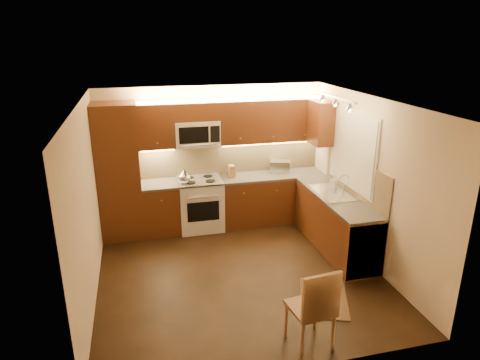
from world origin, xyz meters
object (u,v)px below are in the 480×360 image
object	(u,v)px
kettle	(184,176)
soap_bottle	(334,181)
microwave	(197,133)
knife_block	(231,171)
toaster_oven	(280,166)
sink	(333,189)
dining_chair	(311,306)
stove	(200,204)

from	to	relation	value
kettle	soap_bottle	bearing A→B (deg)	-32.89
microwave	knife_block	world-z (taller)	microwave
microwave	kettle	xyz separation A→B (m)	(-0.28, -0.27, -0.68)
toaster_oven	sink	bearing A→B (deg)	-52.70
toaster_oven	dining_chair	xyz separation A→B (m)	(-0.83, -3.49, -0.50)
microwave	sink	size ratio (longest dim) A/B	0.88
stove	sink	size ratio (longest dim) A/B	1.07
sink	soap_bottle	bearing A→B (deg)	63.98
stove	knife_block	xyz separation A→B (m)	(0.59, 0.07, 0.55)
toaster_oven	knife_block	bearing A→B (deg)	-158.18
stove	soap_bottle	size ratio (longest dim) A/B	4.22
stove	kettle	world-z (taller)	kettle
microwave	dining_chair	bearing A→B (deg)	-78.61
toaster_oven	knife_block	distance (m)	0.94
kettle	toaster_oven	size ratio (longest dim) A/B	0.69
microwave	sink	bearing A→B (deg)	-32.21
kettle	toaster_oven	world-z (taller)	kettle
sink	knife_block	world-z (taller)	knife_block
knife_block	soap_bottle	world-z (taller)	soap_bottle
sink	toaster_oven	xyz separation A→B (m)	(-0.47, 1.28, 0.03)
microwave	toaster_oven	size ratio (longest dim) A/B	2.11
knife_block	dining_chair	xyz separation A→B (m)	(0.11, -3.41, -0.50)
sink	toaster_oven	size ratio (longest dim) A/B	2.39
kettle	dining_chair	distance (m)	3.39
kettle	soap_bottle	world-z (taller)	kettle
kettle	dining_chair	size ratio (longest dim) A/B	0.25
toaster_oven	microwave	bearing A→B (deg)	-162.37
stove	microwave	distance (m)	1.27
kettle	knife_block	bearing A→B (deg)	-1.84
stove	knife_block	world-z (taller)	knife_block
toaster_oven	dining_chair	bearing A→B (deg)	-86.34
knife_block	sink	bearing A→B (deg)	-44.11
microwave	sink	distance (m)	2.48
stove	knife_block	size ratio (longest dim) A/B	4.25
sink	knife_block	size ratio (longest dim) A/B	3.97
dining_chair	knife_block	bearing A→B (deg)	85.13
microwave	toaster_oven	bearing A→B (deg)	0.64
microwave	dining_chair	xyz separation A→B (m)	(0.70, -3.47, -1.22)
toaster_oven	soap_bottle	xyz separation A→B (m)	(0.59, -1.04, 0.00)
microwave	soap_bottle	size ratio (longest dim) A/B	3.48
dining_chair	kettle	bearing A→B (deg)	100.28
sink	dining_chair	xyz separation A→B (m)	(-1.30, -2.21, -0.47)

